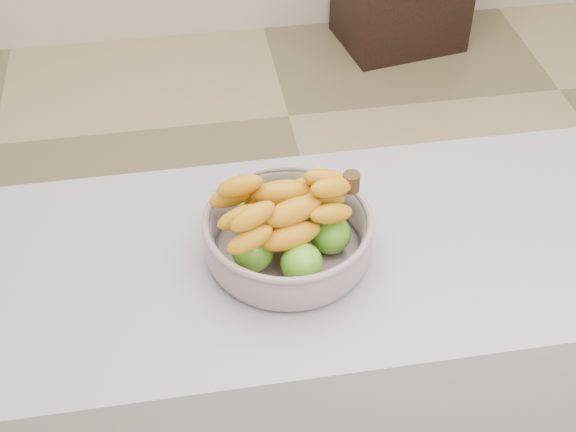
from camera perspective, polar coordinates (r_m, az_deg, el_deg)
name	(u,v)px	position (r m, az deg, el deg)	size (l,w,h in m)	color
ground	(352,339)	(2.59, 4.60, -8.68)	(4.00, 4.00, 0.00)	tan
counter	(406,372)	(1.97, 8.41, -10.93)	(2.00, 0.60, 0.90)	#98979F
fruit_bowl	(288,232)	(1.53, -0.02, -1.15)	(0.33, 0.33, 0.17)	#A7BBC9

